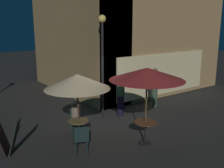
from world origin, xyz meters
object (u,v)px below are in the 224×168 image
menu_sandwich_board (8,137)px  patron_standing_1 (155,87)px  patron_standing_2 (121,96)px  cafe_chair_0 (81,137)px  street_lamp_near_corner (102,52)px  cafe_table_0 (145,128)px  patron_seated_0 (76,115)px  patio_umbrella_0 (147,74)px  cafe_chair_1 (76,117)px  patio_umbrella_1 (77,82)px  cafe_table_1 (79,127)px

menu_sandwich_board → patron_standing_1: size_ratio=0.56×
patron_standing_1 → patron_standing_2: patron_standing_1 is taller
cafe_chair_0 → street_lamp_near_corner: bearing=-22.0°
cafe_table_0 → cafe_chair_0: 2.07m
patron_standing_1 → patron_seated_0: bearing=-59.5°
street_lamp_near_corner → menu_sandwich_board: bearing=-167.9°
patio_umbrella_0 → patron_standing_1: bearing=41.1°
cafe_table_0 → patron_standing_2: size_ratio=0.45×
street_lamp_near_corner → cafe_chair_1: street_lamp_near_corner is taller
cafe_chair_0 → cafe_chair_1: size_ratio=0.99×
cafe_chair_0 → patron_standing_1: bearing=-44.0°
street_lamp_near_corner → patio_umbrella_1: street_lamp_near_corner is taller
patio_umbrella_1 → cafe_chair_1: (0.33, 0.81, -1.46)m
cafe_table_1 → cafe_chair_1: cafe_chair_1 is taller
street_lamp_near_corner → patio_umbrella_0: 2.73m
street_lamp_near_corner → patron_standing_2: (0.81, -0.12, -1.86)m
patio_umbrella_0 → patron_standing_1: size_ratio=1.37×
cafe_table_1 → patio_umbrella_1: (-0.00, -0.00, 1.49)m
patio_umbrella_0 → patron_seated_0: 2.87m
patron_standing_1 → menu_sandwich_board: bearing=-61.5°
cafe_chair_1 → patron_standing_1: patron_standing_1 is taller
cafe_table_0 → cafe_chair_0: (-2.00, 0.54, 0.02)m
cafe_table_0 → patron_standing_1: (3.00, 2.62, 0.38)m
patio_umbrella_0 → cafe_table_0: bearing=93.6°
cafe_chair_1 → street_lamp_near_corner: bearing=133.5°
patio_umbrella_0 → cafe_chair_1: patio_umbrella_0 is taller
cafe_table_0 → patio_umbrella_0: 1.73m
patron_seated_0 → cafe_table_0: bearing=57.7°
patio_umbrella_0 → patron_standing_2: patio_umbrella_0 is taller
cafe_chair_0 → patron_standing_2: patron_standing_2 is taller
patio_umbrella_1 → cafe_table_0: bearing=-37.5°
street_lamp_near_corner → patron_standing_2: 2.03m
cafe_table_0 → patio_umbrella_1: (-1.67, 1.28, 1.48)m
menu_sandwich_board → patio_umbrella_0: (3.68, -1.86, 1.74)m
cafe_table_0 → cafe_chair_1: cafe_chair_1 is taller
patio_umbrella_0 → patron_seated_0: (-1.40, 1.96, -1.56)m
patron_standing_1 → cafe_chair_1: bearing=-61.1°
patron_seated_0 → patron_standing_1: patron_standing_1 is taller
cafe_chair_0 → patron_standing_2: bearing=-32.3°
street_lamp_near_corner → cafe_chair_1: size_ratio=4.43×
cafe_table_1 → street_lamp_near_corner: bearing=37.1°
cafe_chair_1 → patron_standing_1: bearing=119.1°
patio_umbrella_0 → patron_standing_1: patio_umbrella_0 is taller
menu_sandwich_board → cafe_chair_0: (1.68, -1.33, 0.04)m
cafe_chair_0 → patron_seated_0: (0.60, 1.43, 0.14)m
patio_umbrella_0 → patron_standing_2: bearing=69.0°
menu_sandwich_board → cafe_chair_1: bearing=34.4°
menu_sandwich_board → patron_standing_2: (4.67, 0.71, 0.33)m
menu_sandwich_board → cafe_table_1: (2.00, -0.58, 0.01)m
menu_sandwich_board → cafe_table_1: bearing=12.6°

